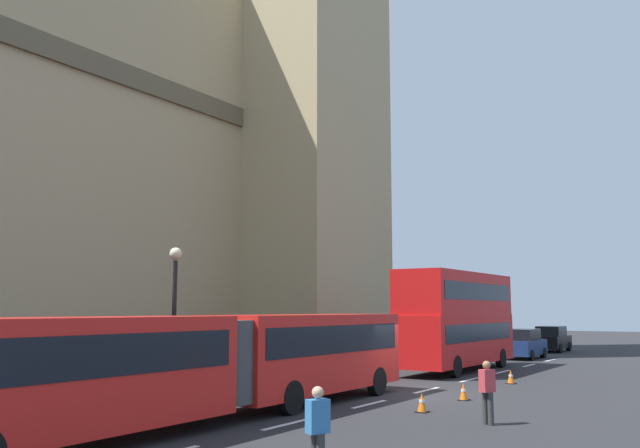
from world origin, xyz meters
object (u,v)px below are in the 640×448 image
at_px(sedan_trailing, 552,339).
at_px(traffic_cone_middle, 464,392).
at_px(traffic_cone_east, 511,377).
at_px(pedestrian_by_kerb, 487,390).
at_px(street_lamp, 174,310).
at_px(articulated_bus, 213,357).
at_px(traffic_cone_west, 422,403).
at_px(sedan_lead, 524,344).
at_px(double_decker_bus, 457,317).
at_px(pedestrian_near_cones, 318,430).

relative_size(sedan_trailing, traffic_cone_middle, 7.59).
distance_m(traffic_cone_east, pedestrian_by_kerb, 10.70).
relative_size(traffic_cone_east, street_lamp, 0.11).
xyz_separation_m(articulated_bus, traffic_cone_west, (4.73, -4.17, -1.46)).
height_order(street_lamp, pedestrian_by_kerb, street_lamp).
distance_m(sedan_lead, traffic_cone_east, 15.22).
xyz_separation_m(double_decker_bus, street_lamp, (-15.38, 4.50, 0.35)).
distance_m(sedan_lead, pedestrian_near_cones, 33.26).
relative_size(double_decker_bus, sedan_lead, 2.32).
bearing_deg(pedestrian_near_cones, sedan_trailing, 8.43).
bearing_deg(articulated_bus, street_lamp, 56.23).
bearing_deg(traffic_cone_middle, pedestrian_by_kerb, -151.64).
bearing_deg(traffic_cone_middle, street_lamp, 119.63).
xyz_separation_m(sedan_lead, sedan_trailing, (8.35, 0.32, 0.00)).
height_order(sedan_trailing, traffic_cone_east, sedan_trailing).
relative_size(traffic_cone_middle, street_lamp, 0.11).
distance_m(traffic_cone_east, street_lamp, 14.18).
xyz_separation_m(double_decker_bus, pedestrian_by_kerb, (-14.75, -6.58, -1.80)).
distance_m(traffic_cone_middle, traffic_cone_east, 6.03).
height_order(double_decker_bus, pedestrian_by_kerb, double_decker_bus).
bearing_deg(street_lamp, traffic_cone_east, -37.74).
distance_m(traffic_cone_middle, pedestrian_near_cones, 12.13).
height_order(street_lamp, pedestrian_near_cones, street_lamp).
distance_m(articulated_bus, pedestrian_by_kerb, 7.57).
height_order(sedan_trailing, traffic_cone_middle, sedan_trailing).
distance_m(street_lamp, pedestrian_near_cones, 12.86).
height_order(traffic_cone_west, pedestrian_by_kerb, pedestrian_by_kerb).
bearing_deg(double_decker_bus, street_lamp, 163.68).
bearing_deg(traffic_cone_west, pedestrian_by_kerb, -114.17).
bearing_deg(traffic_cone_east, sedan_lead, 14.11).
xyz_separation_m(traffic_cone_west, pedestrian_near_cones, (-8.72, -1.90, 0.63)).
bearing_deg(traffic_cone_east, traffic_cone_middle, -177.78).
xyz_separation_m(traffic_cone_east, street_lamp, (-11.00, 8.51, 2.77)).
xyz_separation_m(articulated_bus, traffic_cone_middle, (7.99, -4.24, -1.46)).
relative_size(articulated_bus, pedestrian_by_kerb, 10.84).
xyz_separation_m(sedan_trailing, traffic_cone_east, (-23.10, -4.03, -0.63)).
distance_m(traffic_cone_west, pedestrian_by_kerb, 2.72).
xyz_separation_m(double_decker_bus, traffic_cone_west, (-13.67, -4.17, -2.43)).
xyz_separation_m(sedan_lead, street_lamp, (-25.75, 4.80, 2.14)).
relative_size(sedan_trailing, street_lamp, 0.83).
distance_m(double_decker_bus, sedan_trailing, 18.80).
bearing_deg(pedestrian_near_cones, traffic_cone_west, 12.28).
height_order(double_decker_bus, pedestrian_near_cones, double_decker_bus).
distance_m(double_decker_bus, traffic_cone_east, 6.42).
relative_size(sedan_trailing, traffic_cone_west, 7.59).
relative_size(traffic_cone_west, street_lamp, 0.11).
distance_m(traffic_cone_west, traffic_cone_east, 9.28).
distance_m(sedan_trailing, traffic_cone_west, 32.66).
bearing_deg(sedan_trailing, traffic_cone_east, -170.10).
height_order(double_decker_bus, street_lamp, street_lamp).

